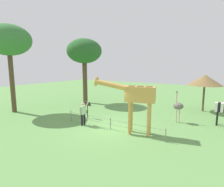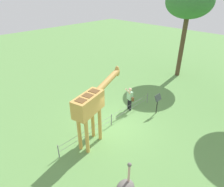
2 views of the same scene
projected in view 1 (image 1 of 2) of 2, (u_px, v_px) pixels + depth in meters
name	position (u px, v px, depth m)	size (l,w,h in m)	color
ground_plane	(112.00, 129.00, 11.61)	(60.00, 60.00, 0.00)	#60934C
giraffe	(135.00, 96.00, 10.50)	(3.78, 1.41, 3.38)	gold
visitor	(83.00, 112.00, 12.13)	(0.68, 0.59, 1.73)	black
ostrich	(178.00, 106.00, 12.72)	(0.70, 0.56, 2.25)	#CC9E93
shade_hut_near	(205.00, 80.00, 15.63)	(2.87, 2.87, 3.22)	brown
tree_east	(84.00, 52.00, 18.89)	(3.64, 3.64, 6.78)	brown
tree_northeast	(9.00, 41.00, 14.87)	(3.63, 3.63, 7.36)	brown
info_sign	(88.00, 106.00, 13.84)	(0.56, 0.21, 1.32)	black
wire_fence	(110.00, 123.00, 11.40)	(7.05, 0.05, 0.75)	slate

